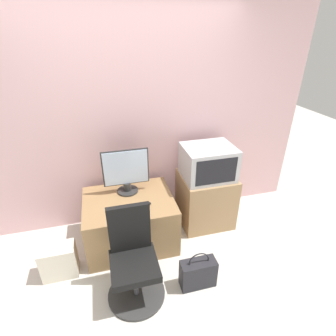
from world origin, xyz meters
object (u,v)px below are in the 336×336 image
(handbag, at_px, (198,273))
(office_chair, at_px, (134,263))
(keyboard, at_px, (129,208))
(crt_tv, at_px, (208,162))
(mouse, at_px, (148,204))
(cardboard_box_lower, at_px, (59,261))
(main_monitor, at_px, (126,172))

(handbag, bearing_deg, office_chair, 171.43)
(keyboard, height_order, crt_tv, crt_tv)
(office_chair, bearing_deg, mouse, 65.42)
(cardboard_box_lower, bearing_deg, main_monitor, 31.62)
(keyboard, bearing_deg, main_monitor, 85.48)
(crt_tv, relative_size, office_chair, 0.64)
(handbag, bearing_deg, mouse, 118.59)
(mouse, distance_m, office_chair, 0.64)
(main_monitor, relative_size, office_chair, 0.57)
(keyboard, bearing_deg, handbag, -48.68)
(office_chair, xyz_separation_m, handbag, (0.59, -0.09, -0.21))
(mouse, xyz_separation_m, office_chair, (-0.25, -0.54, -0.23))
(mouse, xyz_separation_m, handbag, (0.35, -0.63, -0.44))
(keyboard, bearing_deg, mouse, 2.61)
(keyboard, distance_m, cardboard_box_lower, 0.86)
(crt_tv, height_order, cardboard_box_lower, crt_tv)
(main_monitor, xyz_separation_m, crt_tv, (0.94, -0.06, 0.02))
(keyboard, xyz_separation_m, office_chair, (-0.05, -0.53, -0.22))
(main_monitor, relative_size, handbag, 1.25)
(keyboard, distance_m, office_chair, 0.58)
(mouse, bearing_deg, main_monitor, 119.22)
(mouse, distance_m, crt_tv, 0.85)
(main_monitor, xyz_separation_m, handbag, (0.52, -0.95, -0.68))
(crt_tv, distance_m, office_chair, 1.38)
(handbag, bearing_deg, main_monitor, 118.80)
(main_monitor, height_order, handbag, main_monitor)
(main_monitor, xyz_separation_m, office_chair, (-0.07, -0.86, -0.47))
(keyboard, bearing_deg, office_chair, -94.84)
(office_chair, height_order, handbag, office_chair)
(cardboard_box_lower, bearing_deg, handbag, -20.13)
(mouse, bearing_deg, keyboard, -177.39)
(main_monitor, relative_size, cardboard_box_lower, 1.46)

